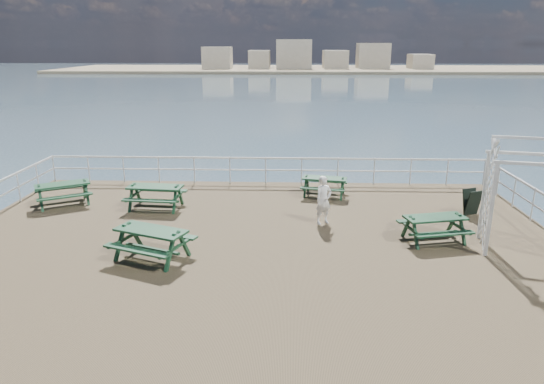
{
  "coord_description": "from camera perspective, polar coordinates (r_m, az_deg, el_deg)",
  "views": [
    {
      "loc": [
        0.96,
        -12.39,
        5.5
      ],
      "look_at": [
        0.44,
        1.99,
        1.1
      ],
      "focal_mm": 32.0,
      "sensor_mm": 36.0,
      "label": 1
    }
  ],
  "objects": [
    {
      "name": "trellis_arbor",
      "position": [
        14.88,
        28.49,
        -1.06
      ],
      "size": [
        2.8,
        1.89,
        3.18
      ],
      "rotation": [
        0.0,
        0.0,
        -0.22
      ],
      "color": "silver",
      "rests_on": "ground"
    },
    {
      "name": "picnic_table_a",
      "position": [
        18.75,
        -23.39,
        0.3
      ],
      "size": [
        2.29,
        2.16,
        0.88
      ],
      "rotation": [
        0.0,
        0.0,
        0.53
      ],
      "color": "#153B20",
      "rests_on": "ground"
    },
    {
      "name": "ground",
      "position": [
        13.65,
        -2.16,
        -7.46
      ],
      "size": [
        18.0,
        14.0,
        0.3
      ],
      "primitive_type": "cube",
      "color": "brown",
      "rests_on": "ground"
    },
    {
      "name": "sea_backdrop",
      "position": [
        147.04,
        6.82,
        14.54
      ],
      "size": [
        300.0,
        300.0,
        9.2
      ],
      "color": "#395260",
      "rests_on": "ground"
    },
    {
      "name": "picnic_table_d",
      "position": [
        13.28,
        -14.01,
        -5.19
      ],
      "size": [
        2.36,
        2.15,
        0.94
      ],
      "rotation": [
        0.0,
        0.0,
        -0.38
      ],
      "color": "#153B20",
      "rests_on": "ground"
    },
    {
      "name": "picnic_table_e",
      "position": [
        14.79,
        18.59,
        -3.5
      ],
      "size": [
        2.01,
        1.76,
        0.85
      ],
      "rotation": [
        0.0,
        0.0,
        0.23
      ],
      "color": "#153B20",
      "rests_on": "ground"
    },
    {
      "name": "picnic_table_b",
      "position": [
        17.29,
        -13.56,
        -0.0
      ],
      "size": [
        1.98,
        1.65,
        0.91
      ],
      "rotation": [
        0.0,
        0.0,
        -0.08
      ],
      "color": "#153B20",
      "rests_on": "ground"
    },
    {
      "name": "person",
      "position": [
        15.4,
        6.08,
        -0.95
      ],
      "size": [
        0.68,
        0.61,
        1.55
      ],
      "primitive_type": "imported",
      "rotation": [
        0.0,
        0.0,
        0.53
      ],
      "color": "white",
      "rests_on": "ground"
    },
    {
      "name": "railing",
      "position": [
        15.69,
        -1.78,
        -0.15
      ],
      "size": [
        17.77,
        13.76,
        1.1
      ],
      "color": "silver",
      "rests_on": "ground"
    },
    {
      "name": "picnic_table_c",
      "position": [
        18.34,
        6.18,
        1.12
      ],
      "size": [
        1.87,
        1.62,
        0.8
      ],
      "rotation": [
        0.0,
        0.0,
        -0.2
      ],
      "color": "#153B20",
      "rests_on": "ground"
    },
    {
      "name": "sandwich_board",
      "position": [
        17.52,
        22.43,
        -1.14
      ],
      "size": [
        0.66,
        0.58,
        0.89
      ],
      "rotation": [
        0.0,
        0.0,
        0.4
      ],
      "color": "black",
      "rests_on": "ground"
    }
  ]
}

